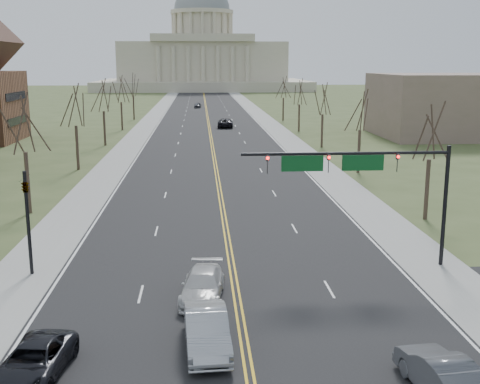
{
  "coord_description": "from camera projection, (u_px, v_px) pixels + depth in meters",
  "views": [
    {
      "loc": [
        -1.8,
        -19.86,
        11.89
      ],
      "look_at": [
        0.96,
        21.04,
        3.0
      ],
      "focal_mm": 45.0,
      "sensor_mm": 36.0,
      "label": 1
    }
  ],
  "objects": [
    {
      "name": "tree_l_0",
      "position": [
        24.0,
        127.0,
        46.81
      ],
      "size": [
        3.96,
        3.96,
        9.0
      ],
      "color": "#392D22",
      "rests_on": "ground"
    },
    {
      "name": "signal_left",
      "position": [
        27.0,
        211.0,
        33.62
      ],
      "size": [
        0.32,
        0.36,
        6.0
      ],
      "color": "black",
      "rests_on": "ground"
    },
    {
      "name": "tree_r_2",
      "position": [
        323.0,
        101.0,
        84.04
      ],
      "size": [
        3.74,
        3.74,
        8.5
      ],
      "color": "#392D22",
      "rests_on": "ground"
    },
    {
      "name": "center_line",
      "position": [
        208.0,
        118.0,
        129.26
      ],
      "size": [
        0.42,
        380.0,
        0.01
      ],
      "primitive_type": "cube",
      "color": "gold",
      "rests_on": "road"
    },
    {
      "name": "road",
      "position": [
        208.0,
        118.0,
        129.26
      ],
      "size": [
        20.0,
        380.0,
        0.01
      ],
      "primitive_type": "cube",
      "color": "black",
      "rests_on": "ground"
    },
    {
      "name": "tree_l_4",
      "position": [
        133.0,
        86.0,
        124.82
      ],
      "size": [
        3.96,
        3.96,
        9.0
      ],
      "color": "#392D22",
      "rests_on": "ground"
    },
    {
      "name": "tree_l_1",
      "position": [
        75.0,
        108.0,
        66.31
      ],
      "size": [
        3.96,
        3.96,
        9.0
      ],
      "color": "#392D22",
      "rests_on": "ground"
    },
    {
      "name": "car_sb_outer_lead",
      "position": [
        34.0,
        361.0,
        23.0
      ],
      "size": [
        2.79,
        5.04,
        1.33
      ],
      "primitive_type": "imported",
      "rotation": [
        0.0,
        0.0,
        -0.12
      ],
      "color": "black",
      "rests_on": "road"
    },
    {
      "name": "bldg_right_mass",
      "position": [
        457.0,
        105.0,
        97.68
      ],
      "size": [
        25.0,
        20.0,
        10.0
      ],
      "primitive_type": "cube",
      "color": "#6C5B4C",
      "rests_on": "ground"
    },
    {
      "name": "tree_r_0",
      "position": [
        431.0,
        135.0,
        45.04
      ],
      "size": [
        3.74,
        3.74,
        8.5
      ],
      "color": "#392D22",
      "rests_on": "ground"
    },
    {
      "name": "signal_mast",
      "position": [
        362.0,
        171.0,
        34.43
      ],
      "size": [
        12.12,
        0.44,
        7.2
      ],
      "color": "black",
      "rests_on": "ground"
    },
    {
      "name": "capitol",
      "position": [
        203.0,
        56.0,
        262.67
      ],
      "size": [
        90.0,
        60.0,
        50.0
      ],
      "color": "#B2AC94",
      "rests_on": "ground"
    },
    {
      "name": "edge_line_right",
      "position": [
        253.0,
        118.0,
        129.9
      ],
      "size": [
        0.15,
        380.0,
        0.01
      ],
      "primitive_type": "cube",
      "color": "silver",
      "rests_on": "road"
    },
    {
      "name": "tree_l_3",
      "position": [
        121.0,
        91.0,
        105.32
      ],
      "size": [
        3.96,
        3.96,
        9.0
      ],
      "color": "#392D22",
      "rests_on": "ground"
    },
    {
      "name": "car_sb_inner_second",
      "position": [
        203.0,
        285.0,
        30.64
      ],
      "size": [
        2.58,
        5.19,
        1.45
      ],
      "primitive_type": "imported",
      "rotation": [
        0.0,
        0.0,
        -0.11
      ],
      "color": "#B4B4B4",
      "rests_on": "road"
    },
    {
      "name": "edge_line_left",
      "position": [
        162.0,
        119.0,
        128.61
      ],
      "size": [
        0.15,
        380.0,
        0.01
      ],
      "primitive_type": "cube",
      "color": "silver",
      "rests_on": "road"
    },
    {
      "name": "tree_r_4",
      "position": [
        283.0,
        88.0,
        123.04
      ],
      "size": [
        3.74,
        3.74,
        8.5
      ],
      "color": "#392D22",
      "rests_on": "ground"
    },
    {
      "name": "car_nb_outer_lead",
      "position": [
        442.0,
        375.0,
        21.75
      ],
      "size": [
        2.21,
        4.98,
        1.59
      ],
      "primitive_type": "imported",
      "rotation": [
        0.0,
        0.0,
        3.25
      ],
      "color": "#494B50",
      "rests_on": "road"
    },
    {
      "name": "sidewalk_right",
      "position": [
        263.0,
        118.0,
        130.05
      ],
      "size": [
        4.0,
        380.0,
        0.03
      ],
      "primitive_type": "cube",
      "color": "gray",
      "rests_on": "ground"
    },
    {
      "name": "cross_road",
      "position": [
        241.0,
        324.0,
        27.85
      ],
      "size": [
        120.0,
        14.0,
        0.01
      ],
      "primitive_type": "cube",
      "color": "black",
      "rests_on": "ground"
    },
    {
      "name": "tree_l_2",
      "position": [
        103.0,
        97.0,
        85.81
      ],
      "size": [
        3.96,
        3.96,
        9.0
      ],
      "color": "#392D22",
      "rests_on": "ground"
    },
    {
      "name": "car_sb_inner_lead",
      "position": [
        207.0,
        330.0,
        25.26
      ],
      "size": [
        2.07,
        5.16,
        1.67
      ],
      "primitive_type": "imported",
      "rotation": [
        0.0,
        0.0,
        0.06
      ],
      "color": "#9C9FA4",
      "rests_on": "road"
    },
    {
      "name": "tree_r_1",
      "position": [
        360.0,
        113.0,
        64.54
      ],
      "size": [
        3.74,
        3.74,
        8.5
      ],
      "color": "#392D22",
      "rests_on": "ground"
    },
    {
      "name": "tree_r_3",
      "position": [
        299.0,
        94.0,
        103.54
      ],
      "size": [
        3.74,
        3.74,
        8.5
      ],
      "color": "#392D22",
      "rests_on": "ground"
    },
    {
      "name": "sidewalk_left",
      "position": [
        152.0,
        119.0,
        128.46
      ],
      "size": [
        4.0,
        380.0,
        0.03
      ],
      "primitive_type": "cube",
      "color": "gray",
      "rests_on": "ground"
    },
    {
      "name": "car_far_nb",
      "position": [
        225.0,
        123.0,
        111.23
      ],
      "size": [
        3.0,
        6.1,
        1.66
      ],
      "primitive_type": "imported",
      "rotation": [
        0.0,
        0.0,
        3.1
      ],
      "color": "black",
      "rests_on": "road"
    },
    {
      "name": "car_far_sb",
      "position": [
        198.0,
        105.0,
        158.35
      ],
      "size": [
        2.04,
        4.2,
        1.38
      ],
      "primitive_type": "imported",
      "rotation": [
        0.0,
        0.0,
        -0.1
      ],
      "color": "#56585F",
      "rests_on": "road"
    }
  ]
}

